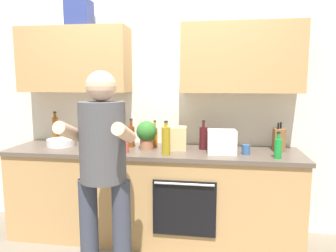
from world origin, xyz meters
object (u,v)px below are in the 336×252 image
grocery_bag_produce (222,142)px  grocery_bag_bread (177,138)px  bottle_oil (166,140)px  cup_tea (246,149)px  bottle_hotsauce (107,140)px  cup_stoneware (95,140)px  bottle_wine (203,138)px  bottle_syrup (56,129)px  potted_herb (147,134)px  cup_ceramic (124,147)px  bottle_juice (155,136)px  knife_block (279,140)px  bottle_soda (278,148)px  bottle_vinegar (131,136)px  bottle_soy (111,136)px  mixing_bowl (61,142)px  person_standing (103,163)px

grocery_bag_produce → grocery_bag_bread: grocery_bag_bread is taller
bottle_oil → cup_tea: bearing=10.4°
bottle_hotsauce → cup_stoneware: (-0.25, 0.32, -0.06)m
bottle_oil → bottle_wine: size_ratio=1.09×
bottle_syrup → potted_herb: bottle_syrup is taller
cup_ceramic → cup_stoneware: bearing=142.8°
bottle_juice → grocery_bag_bread: 0.26m
knife_block → bottle_soda: bearing=-101.7°
bottle_oil → cup_stoneware: size_ratio=3.04×
grocery_bag_produce → bottle_syrup: bearing=171.7°
grocery_bag_produce → bottle_wine: bearing=139.2°
bottle_vinegar → grocery_bag_produce: bearing=-9.6°
bottle_oil → potted_herb: size_ratio=1.12×
bottle_vinegar → bottle_wine: bearing=-0.2°
potted_herb → bottle_vinegar: bearing=155.4°
bottle_syrup → bottle_soy: bearing=-0.2°
bottle_hotsauce → bottle_wine: (0.88, 0.26, -0.00)m
cup_ceramic → bottle_syrup: bearing=157.7°
bottle_syrup → grocery_bag_produce: size_ratio=1.30×
grocery_bag_produce → cup_ceramic: bearing=-173.5°
bottle_soy → cup_tea: bearing=-10.7°
potted_herb → mixing_bowl: bearing=178.4°
bottle_wine → grocery_bag_produce: size_ratio=1.10×
bottle_syrup → mixing_bowl: bottle_syrup is taller
bottle_juice → knife_block: 1.21m
cup_stoneware → mixing_bowl: (-0.31, -0.12, -0.01)m
bottle_soy → mixing_bowl: size_ratio=0.71×
bottle_juice → bottle_vinegar: bottle_vinegar is taller
person_standing → bottle_wine: 1.12m
bottle_hotsauce → bottle_soda: (1.53, -0.02, -0.02)m
bottle_oil → bottle_soda: size_ratio=1.34×
bottle_syrup → cup_stoneware: (0.46, -0.04, -0.10)m
person_standing → bottle_juice: 0.97m
grocery_bag_bread → grocery_bag_produce: bearing=-14.8°
bottle_vinegar → cup_stoneware: bottle_vinegar is taller
bottle_oil → grocery_bag_produce: (0.50, 0.14, -0.02)m
mixing_bowl → grocery_bag_produce: 1.63m
knife_block → person_standing: bearing=-147.1°
bottle_oil → knife_block: 1.09m
bottle_hotsauce → bottle_soda: 1.53m
cup_ceramic → mixing_bowl: bearing=164.8°
bottle_hotsauce → grocery_bag_produce: bottle_hotsauce is taller
bottle_juice → mixing_bowl: bearing=-172.6°
bottle_vinegar → bottle_syrup: bearing=173.1°
knife_block → cup_stoneware: bearing=179.4°
bottle_oil → cup_ceramic: bearing=175.2°
cup_tea → grocery_bag_bread: 0.66m
bottle_oil → potted_herb: 0.30m
bottle_oil → bottle_soda: (0.97, 0.01, -0.04)m
bottle_juice → grocery_bag_produce: 0.70m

